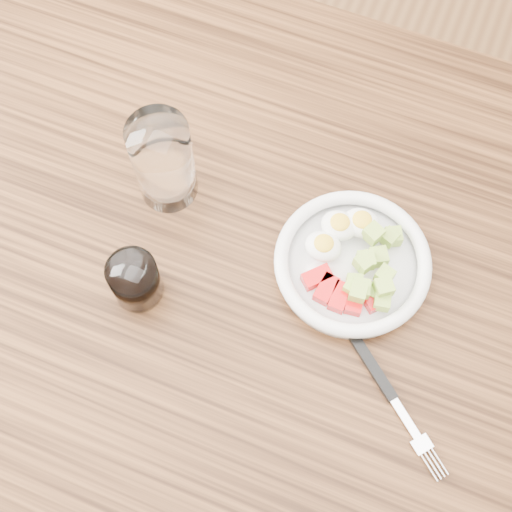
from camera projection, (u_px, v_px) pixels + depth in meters
The scene contains 6 objects.
ground at pixel (258, 393), 1.64m from camera, with size 4.00×4.00×0.00m, color brown.
dining_table at pixel (260, 299), 1.02m from camera, with size 1.50×0.90×0.77m.
bowl at pixel (352, 261), 0.91m from camera, with size 0.20×0.20×0.05m.
fork at pixel (384, 385), 0.87m from camera, with size 0.17×0.14×0.01m.
water_glass at pixel (163, 161), 0.91m from camera, with size 0.08×0.08×0.14m, color white.
coffee_glass at pixel (135, 280), 0.88m from camera, with size 0.06×0.06×0.07m.
Camera 1 is at (0.12, -0.31, 1.64)m, focal length 50.00 mm.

